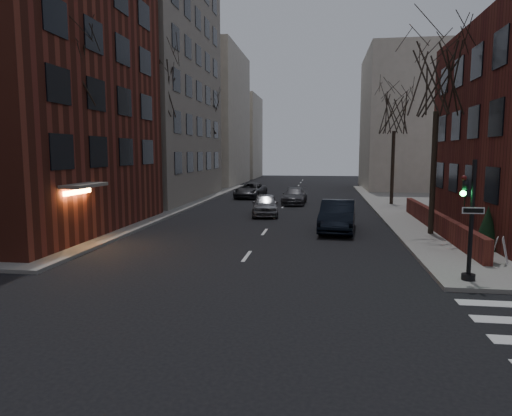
% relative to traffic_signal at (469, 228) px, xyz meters
% --- Properties ---
extents(building_left_tan, '(18.00, 18.00, 28.00)m').
position_rel_traffic_signal_xyz_m(building_left_tan, '(-24.94, 25.01, 12.09)').
color(building_left_tan, gray).
rests_on(building_left_tan, ground).
extents(low_wall_right, '(0.35, 16.00, 1.00)m').
position_rel_traffic_signal_xyz_m(low_wall_right, '(1.36, 10.01, -1.26)').
color(low_wall_right, '#5C231A').
rests_on(low_wall_right, sidewalk_far_right).
extents(building_distant_la, '(14.00, 16.00, 18.00)m').
position_rel_traffic_signal_xyz_m(building_distant_la, '(-22.94, 46.01, 7.09)').
color(building_distant_la, beige).
rests_on(building_distant_la, ground).
extents(building_distant_ra, '(14.00, 14.00, 16.00)m').
position_rel_traffic_signal_xyz_m(building_distant_ra, '(7.06, 41.01, 6.09)').
color(building_distant_ra, beige).
rests_on(building_distant_ra, ground).
extents(building_distant_lb, '(10.00, 12.00, 14.00)m').
position_rel_traffic_signal_xyz_m(building_distant_lb, '(-20.94, 63.01, 5.09)').
color(building_distant_lb, beige).
rests_on(building_distant_lb, ground).
extents(traffic_signal, '(0.76, 0.44, 4.00)m').
position_rel_traffic_signal_xyz_m(traffic_signal, '(0.00, 0.00, 0.00)').
color(traffic_signal, black).
rests_on(traffic_signal, sidewalk_far_right).
extents(tree_left_a, '(4.18, 4.18, 10.26)m').
position_rel_traffic_signal_xyz_m(tree_left_a, '(-16.74, 5.01, 6.56)').
color(tree_left_a, '#2D231C').
rests_on(tree_left_a, sidewalk_far_left).
extents(tree_left_b, '(4.40, 4.40, 10.80)m').
position_rel_traffic_signal_xyz_m(tree_left_b, '(-16.74, 17.01, 7.00)').
color(tree_left_b, '#2D231C').
rests_on(tree_left_b, sidewalk_far_left).
extents(tree_left_c, '(3.96, 3.96, 9.72)m').
position_rel_traffic_signal_xyz_m(tree_left_c, '(-16.74, 31.01, 6.12)').
color(tree_left_c, '#2D231C').
rests_on(tree_left_c, sidewalk_far_left).
extents(tree_right_a, '(3.96, 3.96, 9.72)m').
position_rel_traffic_signal_xyz_m(tree_right_a, '(0.86, 9.01, 6.12)').
color(tree_right_a, '#2D231C').
rests_on(tree_right_a, sidewalk_far_right).
extents(tree_right_b, '(3.74, 3.74, 9.18)m').
position_rel_traffic_signal_xyz_m(tree_right_b, '(0.86, 23.01, 5.68)').
color(tree_right_b, '#2D231C').
rests_on(tree_right_b, sidewalk_far_right).
extents(streetlamp_near, '(0.36, 0.36, 6.28)m').
position_rel_traffic_signal_xyz_m(streetlamp_near, '(-16.14, 13.01, 2.33)').
color(streetlamp_near, black).
rests_on(streetlamp_near, sidewalk_far_left).
extents(streetlamp_far, '(0.36, 0.36, 6.28)m').
position_rel_traffic_signal_xyz_m(streetlamp_far, '(-16.14, 33.01, 2.33)').
color(streetlamp_far, black).
rests_on(streetlamp_far, sidewalk_far_left).
extents(parked_sedan, '(2.27, 5.37, 1.72)m').
position_rel_traffic_signal_xyz_m(parked_sedan, '(-3.94, 9.82, -1.05)').
color(parked_sedan, black).
rests_on(parked_sedan, ground).
extents(car_lane_silver, '(2.29, 4.63, 1.52)m').
position_rel_traffic_signal_xyz_m(car_lane_silver, '(-8.74, 15.70, -1.15)').
color(car_lane_silver, gray).
rests_on(car_lane_silver, ground).
extents(car_lane_gray, '(2.10, 4.78, 1.37)m').
position_rel_traffic_signal_xyz_m(car_lane_gray, '(-7.14, 23.03, -1.23)').
color(car_lane_gray, '#403F44').
rests_on(car_lane_gray, ground).
extents(car_lane_far, '(2.91, 5.39, 1.44)m').
position_rel_traffic_signal_xyz_m(car_lane_far, '(-11.70, 27.80, -1.19)').
color(car_lane_far, '#3B3B3F').
rests_on(car_lane_far, ground).
extents(sandwich_board, '(0.68, 0.77, 1.03)m').
position_rel_traffic_signal_xyz_m(sandwich_board, '(1.92, 2.52, -1.24)').
color(sandwich_board, silver).
rests_on(sandwich_board, sidewalk_far_right).
extents(evergreen_shrub, '(1.41, 1.41, 1.93)m').
position_rel_traffic_signal_xyz_m(evergreen_shrub, '(2.35, 5.19, -0.79)').
color(evergreen_shrub, black).
rests_on(evergreen_shrub, sidewalk_far_right).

